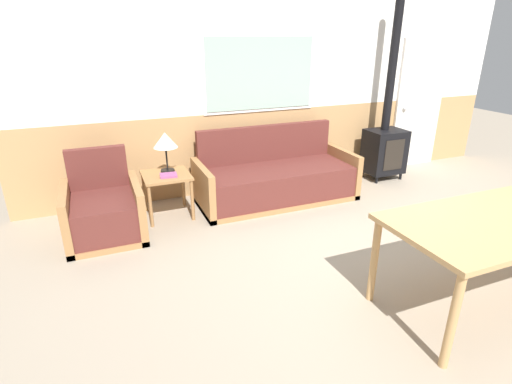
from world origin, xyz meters
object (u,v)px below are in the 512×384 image
object	(u,v)px
table_lamp	(165,141)
dining_table	(510,224)
wood_stove	(385,139)
armchair	(104,213)
side_table	(167,181)
couch	(276,180)

from	to	relation	value
table_lamp	dining_table	bearing A→B (deg)	-52.56
dining_table	wood_stove	xyz separation A→B (m)	(1.11, 2.81, -0.10)
wood_stove	armchair	bearing A→B (deg)	-174.42
side_table	wood_stove	distance (m)	3.28
armchair	wood_stove	size ratio (longest dim) A/B	0.35
armchair	couch	bearing A→B (deg)	5.77
table_lamp	side_table	bearing A→B (deg)	-112.50
side_table	table_lamp	world-z (taller)	table_lamp
armchair	wood_stove	bearing A→B (deg)	5.41
wood_stove	table_lamp	bearing A→B (deg)	-179.25
couch	wood_stove	world-z (taller)	wood_stove
couch	wood_stove	xyz separation A→B (m)	(1.86, 0.17, 0.32)
table_lamp	wood_stove	bearing A→B (deg)	0.75
couch	armchair	world-z (taller)	couch
armchair	side_table	world-z (taller)	armchair
couch	side_table	world-z (taller)	couch
armchair	wood_stove	xyz separation A→B (m)	(4.00, 0.39, 0.33)
armchair	wood_stove	distance (m)	4.03
table_lamp	wood_stove	size ratio (longest dim) A/B	0.18
armchair	dining_table	xyz separation A→B (m)	(2.89, -2.42, 0.43)
couch	dining_table	size ratio (longest dim) A/B	1.04
armchair	side_table	size ratio (longest dim) A/B	1.66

